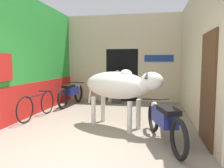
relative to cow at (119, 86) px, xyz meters
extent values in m
plane|color=gray|center=(-0.42, -1.68, -1.00)|extent=(30.00, 30.00, 0.00)
cube|color=green|center=(-2.74, 0.96, 0.71)|extent=(0.18, 5.29, 3.40)
cube|color=red|center=(-2.64, 0.96, -0.52)|extent=(0.03, 5.29, 0.95)
cube|color=red|center=(-2.62, -0.52, 0.43)|extent=(0.08, 0.56, 0.64)
cube|color=beige|center=(-0.42, 3.69, 1.74)|extent=(4.45, 0.18, 1.34)
cube|color=beige|center=(-1.86, 3.69, 0.04)|extent=(1.57, 0.18, 2.07)
cube|color=beige|center=(1.00, 3.69, 0.04)|extent=(1.61, 0.18, 2.07)
cube|color=black|center=(-0.44, 4.05, 0.04)|extent=(1.27, 0.90, 2.07)
cube|color=navy|center=(0.99, 3.58, 0.70)|extent=(1.09, 0.03, 0.25)
cube|color=beige|center=(1.90, 0.96, 0.71)|extent=(0.18, 5.29, 3.40)
cube|color=#51331E|center=(1.79, -0.73, 0.05)|extent=(0.05, 1.00, 2.10)
ellipsoid|color=silver|center=(-0.09, 0.05, 0.01)|extent=(1.84, 1.39, 0.64)
ellipsoid|color=silver|center=(0.18, -0.09, 0.27)|extent=(0.39, 0.38, 0.23)
cylinder|color=silver|center=(0.62, -0.32, 0.06)|extent=(0.51, 0.46, 0.42)
ellipsoid|color=silver|center=(0.77, -0.39, 0.16)|extent=(0.60, 0.52, 0.38)
cylinder|color=silver|center=(-0.82, 0.42, -0.21)|extent=(0.14, 0.10, 0.63)
cylinder|color=silver|center=(0.47, -0.04, -0.65)|extent=(0.11, 0.11, 0.70)
cylinder|color=silver|center=(0.30, -0.36, -0.65)|extent=(0.11, 0.11, 0.70)
cylinder|color=silver|center=(-0.48, 0.45, -0.65)|extent=(0.11, 0.11, 0.70)
cylinder|color=silver|center=(-0.65, 0.13, -0.65)|extent=(0.11, 0.11, 0.70)
cone|color=#473D33|center=(0.79, -0.26, 0.30)|extent=(0.13, 0.16, 0.21)
cone|color=#473D33|center=(0.66, -0.49, 0.30)|extent=(0.13, 0.16, 0.21)
torus|color=black|center=(1.21, -1.52, -0.66)|extent=(0.26, 0.66, 0.67)
torus|color=black|center=(0.81, -0.17, -0.66)|extent=(0.26, 0.66, 0.67)
cube|color=navy|center=(1.01, -0.84, -0.49)|extent=(0.49, 0.82, 0.28)
cube|color=black|center=(1.07, -1.05, -0.31)|extent=(0.42, 0.67, 0.09)
cylinder|color=black|center=(0.86, -0.31, -0.23)|extent=(0.57, 0.19, 0.03)
sphere|color=silver|center=(0.83, -0.22, -0.39)|extent=(0.15, 0.15, 0.15)
torus|color=black|center=(-2.13, 1.68, -0.65)|extent=(0.12, 0.69, 0.69)
torus|color=black|center=(-2.04, 2.98, -0.65)|extent=(0.12, 0.69, 0.69)
cube|color=navy|center=(-2.08, 2.33, -0.47)|extent=(0.33, 0.73, 0.28)
cube|color=black|center=(-2.10, 2.14, -0.29)|extent=(0.30, 0.59, 0.09)
cylinder|color=black|center=(-2.05, 2.84, -0.22)|extent=(0.58, 0.07, 0.03)
sphere|color=silver|center=(-2.05, 2.93, -0.37)|extent=(0.15, 0.15, 0.15)
torus|color=black|center=(-2.38, -0.09, -0.65)|extent=(0.08, 0.70, 0.70)
torus|color=black|center=(-2.32, 0.98, -0.65)|extent=(0.08, 0.70, 0.70)
cylinder|color=black|center=(-2.35, 0.44, -0.37)|extent=(0.08, 0.88, 0.03)
cylinder|color=black|center=(-2.32, 0.88, -0.30)|extent=(0.44, 0.06, 0.03)
cube|color=#3D3842|center=(-0.54, 2.95, -0.76)|extent=(0.30, 0.14, 0.47)
cube|color=#3D3842|center=(-0.54, 3.04, -0.48)|extent=(0.30, 0.32, 0.11)
cube|color=maroon|center=(-0.54, 3.11, -0.21)|extent=(0.42, 0.20, 0.53)
sphere|color=tan|center=(-0.54, 3.11, 0.15)|extent=(0.20, 0.20, 0.20)
cylinder|color=beige|center=(-0.83, 3.26, -0.78)|extent=(0.24, 0.24, 0.43)
cylinder|color=beige|center=(-0.83, 3.26, -0.55)|extent=(0.34, 0.34, 0.04)
camera|label=1|loc=(0.79, -5.01, 0.54)|focal=35.00mm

